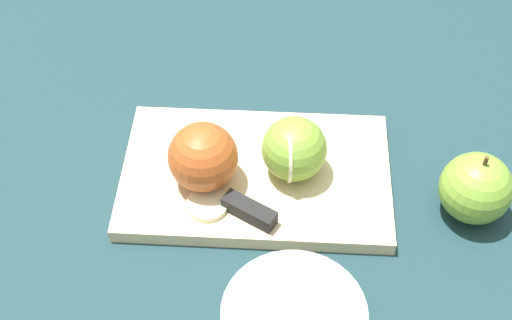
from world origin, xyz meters
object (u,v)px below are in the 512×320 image
Objects in this scene: apple_half_left at (294,149)px; apple_half_right at (203,157)px; apple_whole at (476,188)px; knife at (244,208)px.

apple_half_left is 0.94× the size of apple_half_right.
apple_half_left is at bearing -6.27° from apple_whole.
apple_half_right is at bearing 4.96° from apple_half_left.
knife is (0.05, 0.07, -0.03)m from apple_half_left.
apple_half_right is 0.33m from apple_whole.
knife is 0.28m from apple_whole.
apple_half_right reaches higher than apple_whole.
apple_half_left is 0.81× the size of apple_whole.
knife is 1.60× the size of apple_whole.
apple_whole is at bearing 164.52° from apple_half_left.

